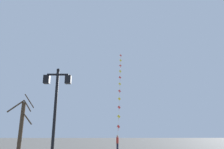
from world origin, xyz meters
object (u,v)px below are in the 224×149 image
kite_flyer (117,143)px  bare_tree (21,128)px  kite_train (120,88)px  twin_lantern_lamp_post (56,99)px

kite_flyer → bare_tree: size_ratio=0.36×
kite_flyer → bare_tree: 10.07m
kite_train → kite_flyer: bearing=-95.7°
kite_flyer → bare_tree: (-7.42, -6.66, 1.36)m
twin_lantern_lamp_post → bare_tree: 7.37m
twin_lantern_lamp_post → kite_train: kite_train is taller
twin_lantern_lamp_post → kite_flyer: (3.49, 12.78, -2.49)m
kite_flyer → bare_tree: bearing=137.6°
twin_lantern_lamp_post → kite_flyer: size_ratio=2.88×
kite_train → bare_tree: bearing=-120.5°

